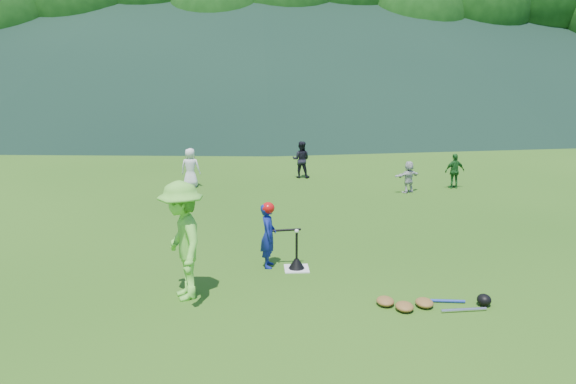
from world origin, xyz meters
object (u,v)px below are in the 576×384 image
(equipment_pile, at_px, (425,303))
(fielder_c, at_px, (455,171))
(batter_child, at_px, (268,235))
(fielder_a, at_px, (190,168))
(fielder_b, at_px, (301,160))
(fielder_d, at_px, (409,177))
(adult_coach, at_px, (182,241))
(batting_tee, at_px, (297,263))
(home_plate, at_px, (297,269))

(equipment_pile, bearing_deg, fielder_c, 67.52)
(batter_child, relative_size, fielder_a, 1.01)
(batter_child, bearing_deg, fielder_b, -4.00)
(fielder_b, xyz_separation_m, fielder_d, (2.97, -2.43, -0.14))
(batter_child, bearing_deg, fielder_c, -37.24)
(batter_child, bearing_deg, adult_coach, 138.43)
(fielder_b, bearing_deg, fielder_c, 170.34)
(batter_child, height_order, batting_tee, batter_child)
(batter_child, distance_m, adult_coach, 1.98)
(batter_child, bearing_deg, fielder_d, -30.81)
(fielder_c, height_order, batting_tee, fielder_c)
(fielder_b, bearing_deg, fielder_a, 32.94)
(batter_child, relative_size, fielder_d, 1.29)
(home_plate, height_order, fielder_d, fielder_d)
(home_plate, xyz_separation_m, batting_tee, (0.00, 0.00, 0.12))
(fielder_b, relative_size, fielder_c, 1.15)
(batter_child, relative_size, equipment_pile, 0.68)
(fielder_b, height_order, fielder_c, fielder_b)
(batting_tee, bearing_deg, home_plate, 0.00)
(batter_child, distance_m, fielder_c, 8.72)
(adult_coach, distance_m, fielder_c, 10.67)
(fielder_b, height_order, equipment_pile, fielder_b)
(adult_coach, height_order, fielder_d, adult_coach)
(fielder_d, bearing_deg, batter_child, 28.36)
(home_plate, height_order, batter_child, batter_child)
(home_plate, relative_size, equipment_pile, 0.25)
(fielder_b, distance_m, fielder_c, 4.93)
(home_plate, height_order, adult_coach, adult_coach)
(fielder_a, relative_size, equipment_pile, 0.67)
(fielder_a, xyz_separation_m, fielder_b, (3.52, 1.25, 0.01))
(adult_coach, distance_m, batting_tee, 2.40)
(fielder_a, bearing_deg, fielder_c, -174.99)
(fielder_a, bearing_deg, fielder_d, 179.58)
(fielder_b, xyz_separation_m, batting_tee, (-0.82, -8.56, -0.48))
(adult_coach, relative_size, fielder_c, 1.81)
(home_plate, bearing_deg, batting_tee, 0.00)
(fielder_b, distance_m, batting_tee, 8.61)
(fielder_d, distance_m, equipment_pile, 8.15)
(fielder_b, distance_m, equipment_pile, 10.41)
(fielder_b, xyz_separation_m, fielder_c, (4.53, -1.93, -0.08))
(fielder_a, relative_size, fielder_b, 0.99)
(fielder_a, bearing_deg, fielder_b, -150.62)
(batter_child, bearing_deg, batting_tee, -103.67)
(batter_child, height_order, equipment_pile, batter_child)
(fielder_a, distance_m, batting_tee, 7.81)
(batter_child, height_order, fielder_d, batter_child)
(fielder_a, distance_m, fielder_b, 3.74)
(home_plate, relative_size, fielder_d, 0.48)
(home_plate, height_order, fielder_c, fielder_c)
(fielder_d, xyz_separation_m, batting_tee, (-3.79, -6.13, -0.34))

